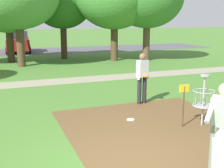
{
  "coord_description": "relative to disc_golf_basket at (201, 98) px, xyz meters",
  "views": [
    {
      "loc": [
        -2.2,
        -4.77,
        2.81
      ],
      "look_at": [
        0.76,
        2.88,
        1.0
      ],
      "focal_mm": 47.38,
      "sensor_mm": 36.0,
      "label": 1
    }
  ],
  "objects": [
    {
      "name": "ground_plane",
      "position": [
        -2.73,
        -1.42,
        -0.75
      ],
      "size": [
        160.0,
        160.0,
        0.0
      ],
      "primitive_type": "plane",
      "color": "#47752D"
    },
    {
      "name": "dirt_tee_pad",
      "position": [
        -1.22,
        -0.04,
        -0.75
      ],
      "size": [
        4.64,
        5.38,
        0.01
      ],
      "primitive_type": "cube",
      "color": "brown",
      "rests_on": "ground"
    },
    {
      "name": "disc_golf_basket",
      "position": [
        0.0,
        0.0,
        0.0
      ],
      "size": [
        0.98,
        0.58,
        1.39
      ],
      "color": "#9E9EA3",
      "rests_on": "ground"
    },
    {
      "name": "player_foreground_watching",
      "position": [
        -0.5,
        2.46,
        0.21
      ],
      "size": [
        0.49,
        0.43,
        1.71
      ],
      "color": "#232328",
      "rests_on": "ground"
    },
    {
      "name": "player_waiting_left",
      "position": [
        -1.3,
        -2.24,
        0.23
      ],
      "size": [
        1.13,
        0.58,
        1.71
      ],
      "color": "slate",
      "rests_on": "ground"
    },
    {
      "name": "frisbee_by_tee",
      "position": [
        -1.56,
        1.06,
        -0.74
      ],
      "size": [
        0.22,
        0.22,
        0.02
      ],
      "primitive_type": "cylinder",
      "color": "white",
      "rests_on": "ground"
    },
    {
      "name": "frisbee_far_right",
      "position": [
        0.34,
        3.82,
        -0.74
      ],
      "size": [
        0.23,
        0.23,
        0.02
      ],
      "primitive_type": "cylinder",
      "color": "orange",
      "rests_on": "ground"
    },
    {
      "name": "tree_near_left",
      "position": [
        -4.13,
        14.46,
        3.21
      ],
      "size": [
        4.85,
        4.85,
        6.04
      ],
      "color": "#422D1E",
      "rests_on": "ground"
    },
    {
      "name": "tree_far_center",
      "position": [
        -0.46,
        14.94,
        3.06
      ],
      "size": [
        4.03,
        4.03,
        5.54
      ],
      "color": "#422D1E",
      "rests_on": "ground"
    },
    {
      "name": "parking_lot_strip",
      "position": [
        -2.73,
        20.88,
        -0.75
      ],
      "size": [
        36.0,
        6.0,
        0.01
      ],
      "primitive_type": "cube",
      "color": "#4C4C51",
      "rests_on": "ground"
    },
    {
      "name": "parked_car_center_left",
      "position": [
        -3.26,
        20.27,
        0.17
      ],
      "size": [
        2.23,
        4.33,
        1.84
      ],
      "color": "maroon",
      "rests_on": "ground"
    },
    {
      "name": "gravel_path",
      "position": [
        -2.73,
        7.11,
        -0.75
      ],
      "size": [
        40.0,
        1.38,
        0.0
      ],
      "primitive_type": "cube",
      "color": "gray",
      "rests_on": "ground"
    }
  ]
}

